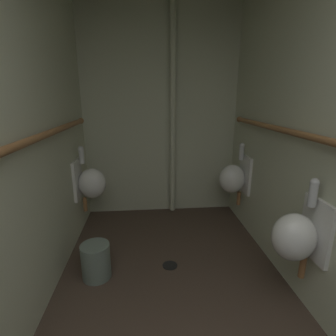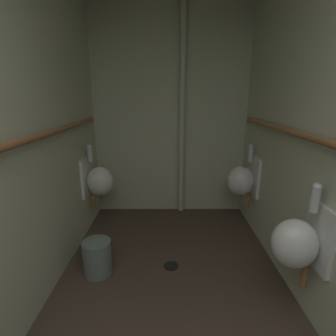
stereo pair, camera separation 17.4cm
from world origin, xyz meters
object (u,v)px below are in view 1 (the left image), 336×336
object	(u,v)px
urinal_right_far	(234,178)
waste_bin	(96,261)
urinal_right_mid	(297,235)
floor_drain	(170,265)
urinal_left_mid	(90,182)
standpipe_back_wall	(173,111)

from	to	relation	value
urinal_right_far	waste_bin	bearing A→B (deg)	-150.87
urinal_right_mid	floor_drain	world-z (taller)	urinal_right_mid
urinal_left_mid	floor_drain	size ratio (longest dim) A/B	5.39
urinal_right_mid	urinal_right_far	bearing A→B (deg)	90.00
urinal_right_far	standpipe_back_wall	bearing A→B (deg)	147.15
urinal_left_mid	urinal_right_mid	size ratio (longest dim) A/B	1.00
urinal_right_far	standpipe_back_wall	world-z (taller)	standpipe_back_wall
urinal_left_mid	standpipe_back_wall	size ratio (longest dim) A/B	0.28
urinal_right_far	floor_drain	distance (m)	1.26
urinal_right_mid	waste_bin	world-z (taller)	urinal_right_mid
urinal_left_mid	standpipe_back_wall	world-z (taller)	standpipe_back_wall
urinal_left_mid	urinal_right_far	size ratio (longest dim) A/B	1.00
standpipe_back_wall	urinal_right_mid	bearing A→B (deg)	-68.63
standpipe_back_wall	floor_drain	xyz separation A→B (m)	(-0.15, -1.17, -1.36)
floor_drain	urinal_left_mid	bearing A→B (deg)	138.96
urinal_right_mid	standpipe_back_wall	world-z (taller)	standpipe_back_wall
urinal_left_mid	standpipe_back_wall	distance (m)	1.31
urinal_right_mid	urinal_right_far	distance (m)	1.30
urinal_left_mid	waste_bin	xyz separation A→B (m)	(0.17, -0.81, -0.45)
urinal_right_mid	standpipe_back_wall	distance (m)	2.01
urinal_right_mid	waste_bin	size ratio (longest dim) A/B	2.42
standpipe_back_wall	waste_bin	size ratio (longest dim) A/B	8.54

